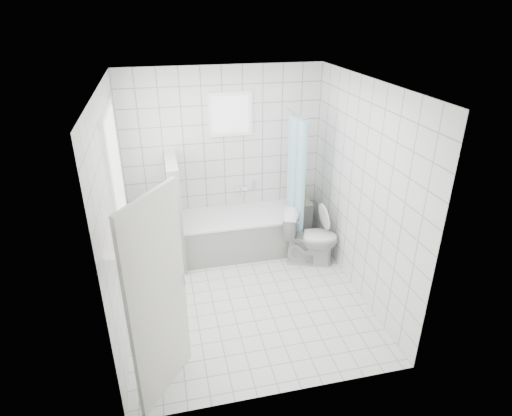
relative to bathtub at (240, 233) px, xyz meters
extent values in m
plane|color=white|center=(-0.13, -1.12, -0.29)|extent=(3.00, 3.00, 0.00)
plane|color=white|center=(-0.13, -1.12, 2.31)|extent=(3.00, 3.00, 0.00)
cube|color=white|center=(-0.13, 0.38, 1.01)|extent=(2.80, 0.02, 2.60)
cube|color=white|center=(-0.13, -2.62, 1.01)|extent=(2.80, 0.02, 2.60)
cube|color=white|center=(-1.53, -1.12, 1.01)|extent=(0.02, 3.00, 2.60)
cube|color=white|center=(1.27, -1.12, 1.01)|extent=(0.02, 3.00, 2.60)
cube|color=white|center=(-1.48, -0.82, 1.31)|extent=(0.01, 0.90, 1.40)
cube|color=white|center=(-0.03, 0.33, 1.66)|extent=(0.50, 0.01, 0.50)
cube|color=white|center=(-1.44, -0.82, 0.57)|extent=(0.18, 1.02, 0.08)
cube|color=silver|center=(-1.15, -2.28, 0.71)|extent=(0.49, 0.68, 2.00)
cube|color=white|center=(0.00, 0.00, -0.02)|extent=(1.63, 0.75, 0.55)
cube|color=white|center=(0.00, 0.00, 0.27)|extent=(1.65, 0.77, 0.03)
cube|color=white|center=(-0.89, -0.05, 0.46)|extent=(0.15, 0.85, 1.50)
cube|color=white|center=(0.98, 0.25, -0.02)|extent=(0.40, 0.24, 0.55)
imported|color=silver|center=(0.90, -0.52, 0.09)|extent=(0.85, 0.66, 0.76)
cylinder|color=silver|center=(0.77, -0.02, 1.71)|extent=(0.02, 0.80, 0.02)
cube|color=silver|center=(0.10, 0.33, 0.56)|extent=(0.18, 0.06, 0.06)
imported|color=silver|center=(-1.43, -0.84, 0.69)|extent=(0.16, 0.16, 0.16)
imported|color=#2DB4CE|center=(-1.43, -1.03, 0.70)|extent=(0.10, 0.10, 0.18)
imported|color=#F760C0|center=(-1.43, -1.14, 0.75)|extent=(0.12, 0.12, 0.27)
imported|color=pink|center=(-1.43, -0.54, 0.71)|extent=(0.12, 0.12, 0.21)
imported|color=white|center=(-1.43, -0.68, 0.76)|extent=(0.16, 0.16, 0.30)
cylinder|color=#19974A|center=(0.90, 0.19, 0.36)|extent=(0.06, 0.06, 0.20)
cylinder|color=gold|center=(1.03, 0.19, 0.40)|extent=(0.06, 0.06, 0.28)
cylinder|color=red|center=(0.95, 0.28, 0.38)|extent=(0.06, 0.06, 0.24)
cylinder|color=#161DB4|center=(1.02, 0.27, 0.39)|extent=(0.06, 0.06, 0.26)
camera|label=1|loc=(-1.00, -5.37, 3.03)|focal=30.00mm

